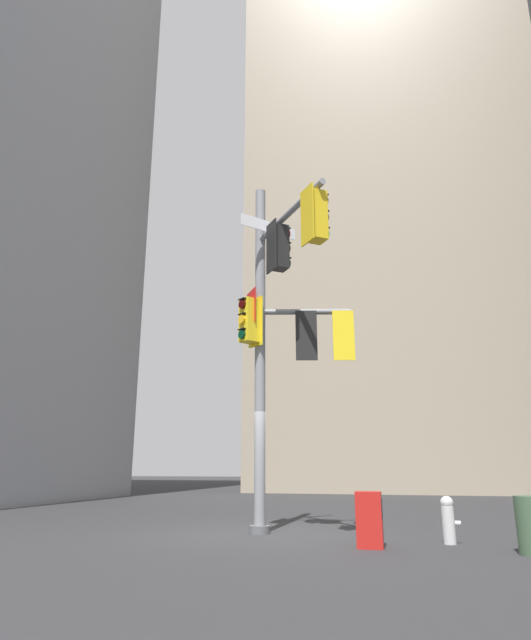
{
  "coord_description": "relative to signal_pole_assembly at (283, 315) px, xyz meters",
  "views": [
    {
      "loc": [
        3.0,
        -11.48,
        1.35
      ],
      "look_at": [
        0.05,
        0.29,
        4.66
      ],
      "focal_mm": 30.14,
      "sensor_mm": 36.0,
      "label": 1
    }
  ],
  "objects": [
    {
      "name": "signal_pole_assembly",
      "position": [
        0.0,
        0.0,
        0.0
      ],
      "size": [
        2.53,
        3.16,
        7.86
      ],
      "color": "gray",
      "rests_on": "ground"
    },
    {
      "name": "building_mid_block",
      "position": [
        2.94,
        25.86,
        16.28
      ],
      "size": [
        17.85,
        17.85,
        41.7
      ],
      "primitive_type": "cube",
      "color": "tan",
      "rests_on": "ground"
    },
    {
      "name": "ground",
      "position": [
        -0.6,
        0.33,
        -4.57
      ],
      "size": [
        120.0,
        120.0,
        0.0
      ],
      "primitive_type": "plane",
      "color": "#2D2D30"
    },
    {
      "name": "newspaper_box",
      "position": [
        1.75,
        -1.18,
        -4.1
      ],
      "size": [
        0.45,
        0.36,
        0.92
      ],
      "color": "red",
      "rests_on": "ground"
    },
    {
      "name": "fire_hydrant",
      "position": [
        3.1,
        -0.35,
        -4.13
      ],
      "size": [
        0.33,
        0.23,
        0.82
      ],
      "color": "silver",
      "rests_on": "ground"
    }
  ]
}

